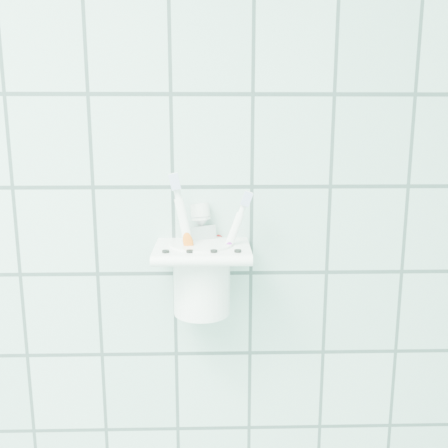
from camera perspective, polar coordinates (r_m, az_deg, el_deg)
name	(u,v)px	position (r m, az deg, el deg)	size (l,w,h in m)	color
holder_bracket	(202,252)	(0.72, -2.49, -3.19)	(0.14, 0.11, 0.04)	white
cup	(202,275)	(0.74, -2.56, -5.89)	(0.09, 0.09, 0.11)	white
toothbrush_pink	(203,243)	(0.70, -2.45, -2.16)	(0.05, 0.03, 0.20)	white
toothbrush_blue	(203,234)	(0.73, -2.45, -1.16)	(0.06, 0.08, 0.21)	white
toothbrush_orange	(204,248)	(0.71, -2.24, -2.78)	(0.06, 0.02, 0.18)	white
toothpaste_tube	(209,248)	(0.74, -1.78, -2.70)	(0.05, 0.04, 0.16)	silver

